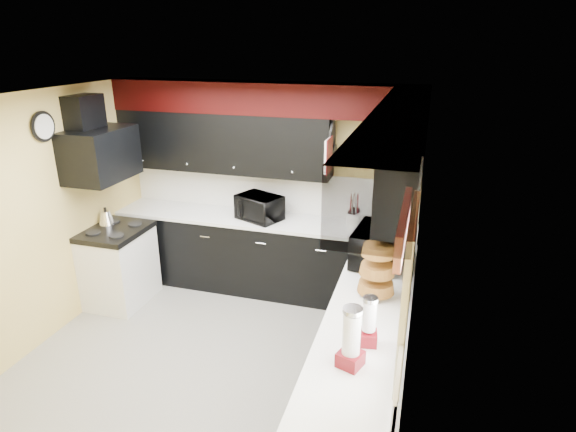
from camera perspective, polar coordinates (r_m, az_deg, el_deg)
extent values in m
plane|color=gray|center=(4.96, -8.98, -16.46)|extent=(3.60, 3.60, 0.00)
cube|color=#E0C666|center=(5.90, -2.29, 3.56)|extent=(3.60, 0.06, 2.50)
cube|color=#E0C666|center=(3.94, 14.56, -6.01)|extent=(0.06, 3.60, 2.50)
cube|color=#E0C666|center=(5.35, -27.51, -0.62)|extent=(0.06, 3.60, 2.50)
cube|color=white|center=(4.01, -10.97, 13.49)|extent=(3.60, 3.60, 0.06)
cube|color=black|center=(5.92, -3.10, -4.68)|extent=(3.60, 0.60, 0.90)
cube|color=black|center=(4.12, 8.96, -17.43)|extent=(0.60, 3.00, 0.90)
cube|color=white|center=(5.74, -3.19, -0.43)|extent=(3.62, 0.64, 0.04)
cube|color=white|center=(3.85, 9.35, -11.89)|extent=(0.64, 3.02, 0.04)
cube|color=white|center=(5.91, -2.31, 2.98)|extent=(3.60, 0.02, 0.50)
cube|color=white|center=(3.96, 14.33, -6.77)|extent=(0.02, 3.60, 0.50)
cube|color=black|center=(5.79, -7.68, 8.68)|extent=(2.60, 0.35, 0.70)
cube|color=black|center=(4.60, 13.51, 5.26)|extent=(0.35, 1.80, 0.70)
cube|color=black|center=(5.51, -3.06, 13.79)|extent=(3.60, 0.36, 0.35)
cube|color=black|center=(3.43, 12.98, 9.27)|extent=(0.36, 3.24, 0.35)
cube|color=white|center=(5.99, -19.31, -5.80)|extent=(0.60, 0.75, 0.86)
cube|color=black|center=(5.81, -19.83, -1.72)|extent=(0.62, 0.77, 0.06)
cube|color=black|center=(5.59, -21.34, 6.84)|extent=(0.50, 0.78, 0.55)
cube|color=black|center=(5.59, -22.98, 11.04)|extent=(0.24, 0.40, 0.40)
cube|color=red|center=(2.83, 13.53, -1.02)|extent=(0.04, 0.88, 0.20)
cube|color=white|center=(5.08, 4.78, 7.16)|extent=(0.03, 0.26, 0.35)
imported|color=black|center=(5.65, -3.47, 1.02)|extent=(0.62, 0.58, 0.29)
imported|color=black|center=(4.63, 10.58, -3.50)|extent=(0.48, 0.65, 0.34)
cylinder|color=white|center=(5.45, 7.75, -0.56)|extent=(0.17, 0.17, 0.17)
cube|color=black|center=(5.49, 7.84, -0.21)|extent=(0.13, 0.15, 0.21)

